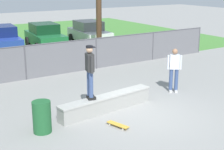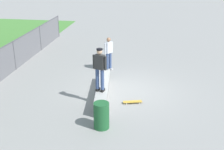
# 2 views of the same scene
# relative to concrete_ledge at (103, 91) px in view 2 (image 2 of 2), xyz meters

# --- Properties ---
(ground_plane) EXTENTS (80.00, 80.00, 0.00)m
(ground_plane) POSITION_rel_concrete_ledge_xyz_m (0.82, -1.05, -0.29)
(ground_plane) COLOR gray
(concrete_ledge) EXTENTS (3.83, 0.92, 0.57)m
(concrete_ledge) POSITION_rel_concrete_ledge_xyz_m (0.00, 0.00, 0.00)
(concrete_ledge) COLOR #999993
(concrete_ledge) RESTS_ON ground
(skateboarder) EXTENTS (0.36, 0.59, 1.84)m
(skateboarder) POSITION_rel_concrete_ledge_xyz_m (-0.65, -0.01, 1.31)
(skateboarder) COLOR black
(skateboarder) RESTS_ON concrete_ledge
(skateboard) EXTENTS (0.41, 0.82, 0.09)m
(skateboard) POSITION_rel_concrete_ledge_xyz_m (-0.42, -1.35, -0.22)
(skateboard) COLOR gold
(skateboard) RESTS_ON ground
(bystander) EXTENTS (0.51, 0.43, 1.82)m
(bystander) POSITION_rel_concrete_ledge_xyz_m (3.44, 0.30, 0.72)
(bystander) COLOR beige
(bystander) RESTS_ON ground
(trash_bin) EXTENTS (0.56, 0.56, 0.99)m
(trash_bin) POSITION_rel_concrete_ledge_xyz_m (-2.56, -0.43, 0.21)
(trash_bin) COLOR #1E592D
(trash_bin) RESTS_ON ground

